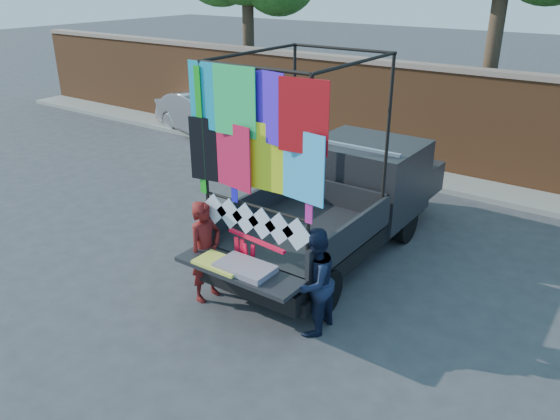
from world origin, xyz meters
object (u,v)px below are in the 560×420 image
Objects in this scene: pickup_truck at (350,197)px; man at (313,282)px; woman at (206,251)px; sedan at (206,115)px.

pickup_truck is 2.85m from man.
pickup_truck is 3.02m from woman.
woman is at bearing -86.09° from man.
man reaches higher than sedan.
man is (1.75, 0.21, -0.01)m from woman.
pickup_truck is 8.00m from sedan.
pickup_truck is at bearing -104.65° from sedan.
woman is 1.76m from man.
pickup_truck is 3.64× the size of man.
sedan is at bearing -132.20° from man.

